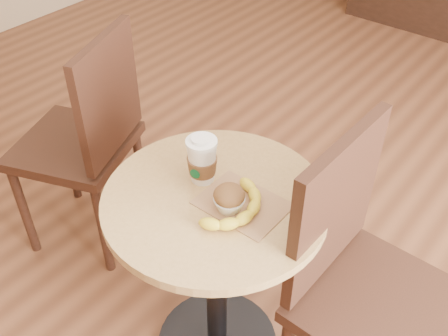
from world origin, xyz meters
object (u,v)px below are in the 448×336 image
at_px(chair_right, 363,283).
at_px(banana, 238,208).
at_px(muffin, 229,198).
at_px(cafe_table, 216,252).
at_px(coffee_cup, 202,161).
at_px(chair_left, 87,138).

xyz_separation_m(chair_right, banana, (-0.33, -0.16, 0.22)).
distance_m(chair_right, muffin, 0.47).
relative_size(cafe_table, coffee_cup, 4.97).
height_order(cafe_table, banana, banana).
relative_size(muffin, banana, 0.36).
distance_m(cafe_table, chair_right, 0.45).
relative_size(coffee_cup, muffin, 1.70).
height_order(cafe_table, chair_right, chair_right).
bearing_deg(cafe_table, muffin, -14.64).
height_order(chair_left, muffin, chair_left).
height_order(coffee_cup, banana, coffee_cup).
height_order(muffin, banana, muffin).
bearing_deg(chair_right, coffee_cup, 103.83).
bearing_deg(chair_left, chair_right, 69.90).
distance_m(cafe_table, muffin, 0.29).
bearing_deg(muffin, banana, 5.37).
height_order(cafe_table, coffee_cup, coffee_cup).
bearing_deg(coffee_cup, chair_left, 160.03).
relative_size(chair_left, chair_right, 0.97).
xyz_separation_m(chair_left, banana, (0.85, -0.14, 0.23)).
bearing_deg(chair_left, banana, 59.47).
bearing_deg(banana, chair_right, 26.50).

